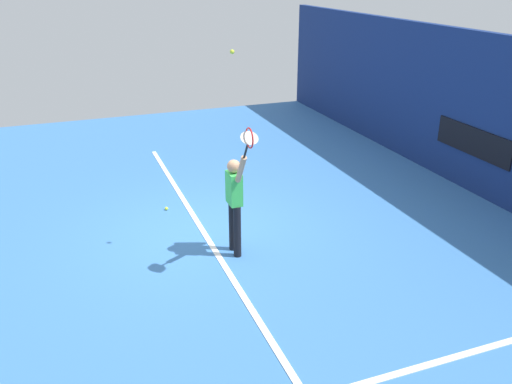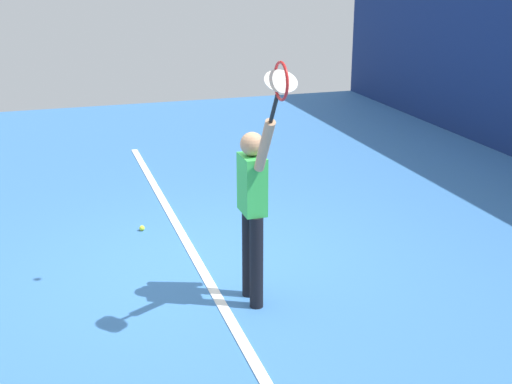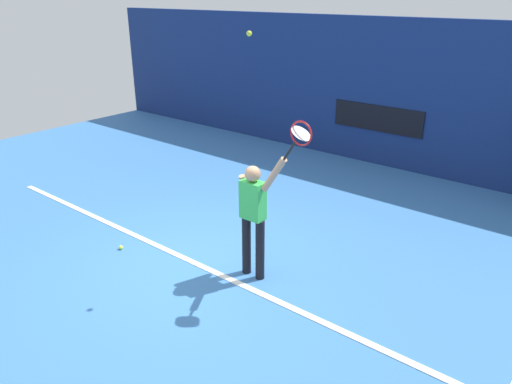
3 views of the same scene
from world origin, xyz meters
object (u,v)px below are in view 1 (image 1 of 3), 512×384
(tennis_racket, at_px, (249,140))
(tennis_ball, at_px, (232,52))
(spare_ball, at_px, (166,208))
(tennis_player, at_px, (235,199))

(tennis_racket, relative_size, tennis_ball, 8.84)
(tennis_racket, distance_m, spare_ball, 3.70)
(tennis_racket, height_order, spare_ball, tennis_racket)
(tennis_player, relative_size, spare_ball, 28.27)
(tennis_ball, relative_size, spare_ball, 1.00)
(tennis_ball, xyz_separation_m, spare_ball, (-2.06, -0.78, -3.34))
(tennis_player, relative_size, tennis_ball, 28.27)
(tennis_player, xyz_separation_m, tennis_ball, (-0.09, 0.03, 2.37))
(tennis_player, bearing_deg, tennis_ball, 162.65)
(spare_ball, bearing_deg, tennis_ball, 20.85)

